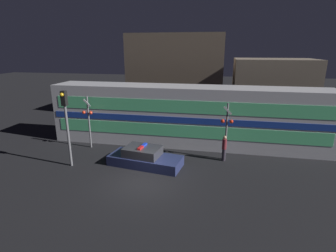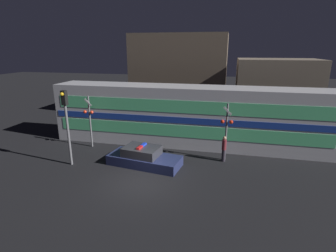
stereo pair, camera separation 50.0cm
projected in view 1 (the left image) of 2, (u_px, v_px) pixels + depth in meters
The scene contains 9 objects.
ground_plane at pixel (143, 182), 14.92m from camera, with size 120.00×120.00×0.00m, color black.
train at pixel (187, 116), 20.35m from camera, with size 21.14×2.85×4.59m.
police_car at pixel (145, 158), 17.01m from camera, with size 4.93×2.55×1.34m.
pedestrian at pixel (224, 148), 17.56m from camera, with size 0.30×0.30×1.77m.
crossing_signal_near at pixel (227, 128), 17.34m from camera, with size 0.81×0.33×3.93m.
crossing_signal_far at pixel (88, 119), 19.53m from camera, with size 0.81×0.33×3.97m.
traffic_light_corner at pixel (66, 118), 16.14m from camera, with size 0.30×0.46×4.89m.
building_left at pixel (178, 76), 29.13m from camera, with size 9.83×6.91×8.77m.
building_center at pixel (271, 92), 26.13m from camera, with size 7.52×5.23×6.35m.
Camera 1 is at (4.00, -12.84, 7.35)m, focal length 28.00 mm.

